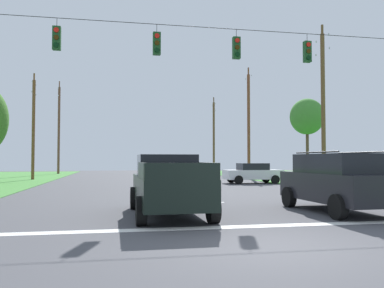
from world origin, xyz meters
name	(u,v)px	position (x,y,z in m)	size (l,w,h in m)	color
ground_plane	(279,248)	(0.00, 0.00, 0.00)	(120.00, 120.00, 0.00)	#47474C
stop_bar_stripe	(239,227)	(0.00, 2.64, 0.00)	(16.06, 0.45, 0.01)	white
lane_dash_0	(195,203)	(0.00, 8.64, 0.00)	(0.15, 2.50, 0.01)	white
lane_dash_1	(171,190)	(0.00, 15.79, 0.00)	(0.15, 2.50, 0.01)	white
lane_dash_2	(158,183)	(0.00, 23.53, 0.00)	(0.15, 2.50, 0.01)	white
lane_dash_3	(150,179)	(0.00, 30.41, 0.00)	(0.15, 2.50, 0.01)	white
overhead_signal_span	(193,98)	(-0.04, 8.95, 4.42)	(19.29, 0.31, 7.80)	brown
pickup_truck	(168,185)	(-1.55, 5.23, 0.97)	(2.30, 5.41, 1.95)	black
suv_black	(337,181)	(4.19, 4.87, 1.06)	(2.30, 4.84, 2.05)	black
distant_car_crossing_white	(253,173)	(6.95, 21.28, 0.79)	(4.33, 2.09, 1.52)	silver
distant_car_oncoming	(331,172)	(13.39, 21.19, 0.79)	(4.39, 2.21, 1.52)	black
utility_pole_mid_right	(323,105)	(10.12, 16.43, 5.37)	(0.27, 1.82, 10.70)	brown
utility_pole_far_right	(249,124)	(10.13, 31.46, 5.44)	(0.30, 1.89, 11.28)	brown
utility_pole_near_left	(214,135)	(10.06, 46.02, 5.16)	(0.29, 1.90, 10.44)	brown
utility_pole_distant_right	(33,126)	(-10.47, 30.01, 4.78)	(0.27, 1.92, 9.53)	brown
utility_pole_distant_left	(59,128)	(-10.30, 44.95, 5.77)	(0.30, 1.91, 11.72)	brown
tree_roadside_far_right	(307,117)	(13.84, 26.03, 5.67)	(3.08, 3.08, 7.34)	brown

